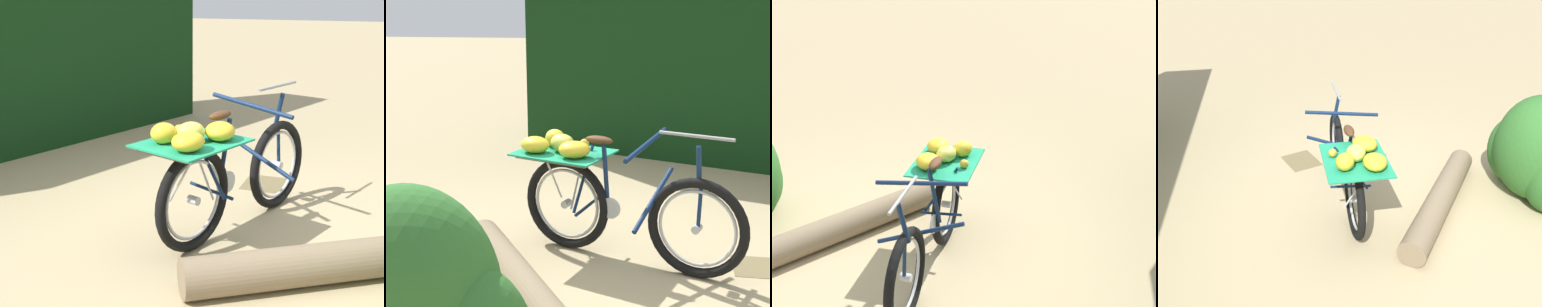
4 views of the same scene
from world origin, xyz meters
TOP-DOWN VIEW (x-y plane):
  - ground_plane at (0.00, 0.00)m, footprint 60.00×60.00m
  - bicycle at (-0.11, -0.12)m, footprint 1.77×0.97m
  - fallen_log at (0.39, 0.65)m, footprint 1.20×1.65m
  - leaf_litter_patch at (-1.24, -0.12)m, footprint 0.44×0.36m

SIDE VIEW (x-z plane):
  - ground_plane at x=0.00m, z-range 0.00..0.00m
  - leaf_litter_patch at x=-1.24m, z-range 0.00..0.01m
  - fallen_log at x=0.39m, z-range 0.00..0.25m
  - bicycle at x=-0.11m, z-range -0.03..1.01m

